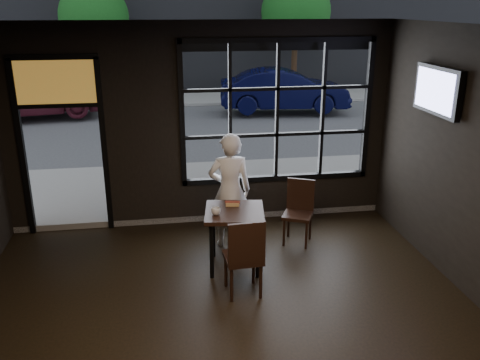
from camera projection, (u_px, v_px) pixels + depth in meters
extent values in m
cube|color=black|center=(235.00, 359.00, 5.17)|extent=(6.00, 7.00, 0.02)
cube|color=black|center=(234.00, 31.00, 4.11)|extent=(6.00, 7.00, 0.02)
cube|color=black|center=(277.00, 112.00, 8.02)|extent=(3.06, 0.12, 2.28)
cube|color=orange|center=(56.00, 82.00, 7.35)|extent=(1.20, 0.06, 0.70)
cube|color=#545456|center=(170.00, 70.00, 27.55)|extent=(60.00, 41.00, 0.04)
cube|color=black|center=(235.00, 239.00, 6.85)|extent=(0.87, 0.87, 0.83)
cube|color=black|center=(243.00, 255.00, 6.20)|extent=(0.47, 0.47, 1.03)
cube|color=black|center=(298.00, 213.00, 7.53)|extent=(0.55, 0.55, 0.95)
imported|color=white|center=(230.00, 191.00, 7.35)|extent=(0.64, 0.43, 1.71)
imported|color=silver|center=(216.00, 211.00, 6.56)|extent=(0.13, 0.13, 0.10)
cube|color=black|center=(438.00, 90.00, 6.55)|extent=(0.12, 1.06, 0.62)
imported|color=black|center=(284.00, 90.00, 16.35)|extent=(4.23, 1.83, 1.35)
imported|color=#501725|center=(22.00, 90.00, 15.47)|extent=(5.01, 2.72, 1.62)
cylinder|color=#332114|center=(99.00, 69.00, 18.71)|extent=(0.21, 0.21, 2.26)
sphere|color=#195B1B|center=(94.00, 17.00, 18.11)|extent=(2.46, 2.46, 2.46)
cylinder|color=#332114|center=(294.00, 65.00, 19.52)|extent=(0.22, 0.22, 2.37)
sphere|color=#25621D|center=(296.00, 12.00, 18.88)|extent=(2.59, 2.59, 2.59)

